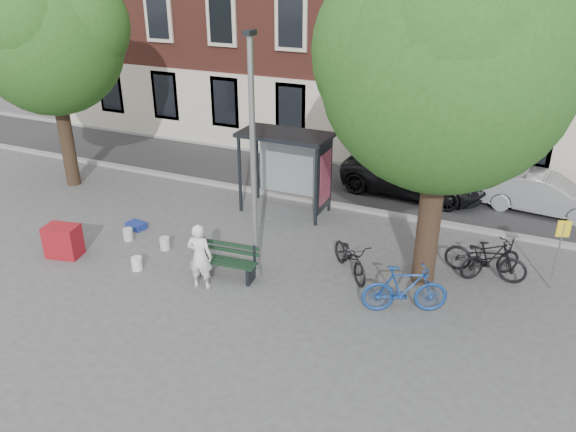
# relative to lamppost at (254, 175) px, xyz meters

# --- Properties ---
(ground) EXTENTS (90.00, 90.00, 0.00)m
(ground) POSITION_rel_lamppost_xyz_m (0.00, 0.00, -2.78)
(ground) COLOR #4C4C4F
(ground) RESTS_ON ground
(road) EXTENTS (40.00, 4.00, 0.01)m
(road) POSITION_rel_lamppost_xyz_m (0.00, 7.00, -2.78)
(road) COLOR #28282B
(road) RESTS_ON ground
(curb_near) EXTENTS (40.00, 0.25, 0.12)m
(curb_near) POSITION_rel_lamppost_xyz_m (0.00, 5.00, -2.72)
(curb_near) COLOR gray
(curb_near) RESTS_ON ground
(curb_far) EXTENTS (40.00, 0.25, 0.12)m
(curb_far) POSITION_rel_lamppost_xyz_m (0.00, 9.00, -2.72)
(curb_far) COLOR gray
(curb_far) RESTS_ON ground
(lamppost) EXTENTS (0.28, 0.35, 6.11)m
(lamppost) POSITION_rel_lamppost_xyz_m (0.00, 0.00, 0.00)
(lamppost) COLOR #9EA0A3
(lamppost) RESTS_ON ground
(tree_right) EXTENTS (5.76, 5.60, 8.20)m
(tree_right) POSITION_rel_lamppost_xyz_m (4.01, 1.38, 2.83)
(tree_right) COLOR black
(tree_right) RESTS_ON ground
(tree_left) EXTENTS (5.18, 4.86, 7.40)m
(tree_left) POSITION_rel_lamppost_xyz_m (-8.99, 2.88, 2.43)
(tree_left) COLOR black
(tree_left) RESTS_ON ground
(bus_shelter) EXTENTS (2.85, 1.45, 2.62)m
(bus_shelter) POSITION_rel_lamppost_xyz_m (-0.61, 4.11, -0.87)
(bus_shelter) COLOR #1E2328
(bus_shelter) RESTS_ON ground
(painter) EXTENTS (0.69, 0.52, 1.73)m
(painter) POSITION_rel_lamppost_xyz_m (-0.99, -1.06, -1.92)
(painter) COLOR white
(painter) RESTS_ON ground
(bench) EXTENTS (1.70, 0.68, 0.86)m
(bench) POSITION_rel_lamppost_xyz_m (-0.68, -0.34, -2.39)
(bench) COLOR #1E2328
(bench) RESTS_ON ground
(bike_a) EXTENTS (2.13, 0.91, 1.09)m
(bike_a) POSITION_rel_lamppost_xyz_m (5.39, 2.38, -2.24)
(bike_a) COLOR black
(bike_a) RESTS_ON ground
(bike_b) EXTENTS (2.05, 1.33, 1.20)m
(bike_b) POSITION_rel_lamppost_xyz_m (3.88, -0.05, -2.18)
(bike_b) COLOR navy
(bike_b) RESTS_ON ground
(bike_c) EXTENTS (1.74, 1.83, 0.99)m
(bike_c) POSITION_rel_lamppost_xyz_m (2.20, 1.07, -2.29)
(bike_c) COLOR black
(bike_c) RESTS_ON ground
(bike_d) EXTENTS (1.64, 1.49, 1.04)m
(bike_d) POSITION_rel_lamppost_xyz_m (5.51, 2.42, -2.26)
(bike_d) COLOR black
(bike_d) RESTS_ON ground
(car_dark) EXTENTS (5.11, 2.61, 1.38)m
(car_dark) POSITION_rel_lamppost_xyz_m (2.46, 7.22, -2.09)
(car_dark) COLOR black
(car_dark) RESTS_ON ground
(car_silver) EXTENTS (3.97, 1.69, 1.27)m
(car_silver) POSITION_rel_lamppost_xyz_m (6.59, 7.33, -2.15)
(car_silver) COLOR #95979B
(car_silver) RESTS_ON ground
(red_stand) EXTENTS (1.01, 0.78, 0.90)m
(red_stand) POSITION_rel_lamppost_xyz_m (-5.31, -1.24, -2.33)
(red_stand) COLOR maroon
(red_stand) RESTS_ON ground
(blue_crate) EXTENTS (0.60, 0.48, 0.20)m
(blue_crate) POSITION_rel_lamppost_xyz_m (-4.58, 0.94, -2.68)
(blue_crate) COLOR navy
(blue_crate) RESTS_ON ground
(bucket_a) EXTENTS (0.29, 0.29, 0.36)m
(bucket_a) POSITION_rel_lamppost_xyz_m (-3.00, 0.20, -2.60)
(bucket_a) COLOR silver
(bucket_a) RESTS_ON ground
(bucket_b) EXTENTS (0.36, 0.36, 0.36)m
(bucket_b) POSITION_rel_lamppost_xyz_m (-3.00, -1.05, -2.60)
(bucket_b) COLOR white
(bucket_b) RESTS_ON ground
(bucket_c) EXTENTS (0.36, 0.36, 0.36)m
(bucket_c) POSITION_rel_lamppost_xyz_m (-4.31, 0.23, -2.60)
(bucket_c) COLOR silver
(bucket_c) RESTS_ON ground
(notice_sign) EXTENTS (0.31, 0.13, 1.87)m
(notice_sign) POSITION_rel_lamppost_xyz_m (7.00, 2.44, -1.44)
(notice_sign) COLOR #9EA0A3
(notice_sign) RESTS_ON ground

